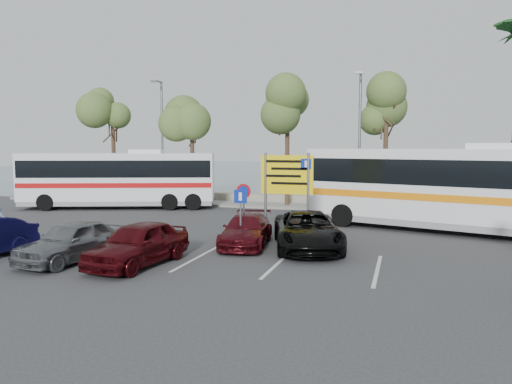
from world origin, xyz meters
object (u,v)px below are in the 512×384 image
(coach_bus_right, at_px, (448,191))
(coach_bus_left, at_px, (119,181))
(street_lamp_right, at_px, (359,134))
(direction_sign, at_px, (287,181))
(car_red, at_px, (138,244))
(street_lamp_left, at_px, (162,135))
(suv_black, at_px, (307,231))
(car_silver_a, at_px, (72,241))
(car_maroon, at_px, (246,230))

(coach_bus_right, bearing_deg, coach_bus_left, 169.69)
(street_lamp_right, xyz_separation_m, direction_sign, (-2.00, -10.32, -2.17))
(car_red, bearing_deg, coach_bus_right, 50.14)
(direction_sign, distance_m, coach_bus_right, 7.58)
(direction_sign, relative_size, coach_bus_right, 0.28)
(coach_bus_right, relative_size, car_red, 3.11)
(street_lamp_left, distance_m, coach_bus_right, 18.86)
(street_lamp_left, bearing_deg, coach_bus_left, -115.68)
(coach_bus_left, xyz_separation_m, coach_bus_right, (18.95, -3.45, 0.15))
(coach_bus_right, bearing_deg, suv_black, -133.66)
(street_lamp_left, height_order, car_silver_a, street_lamp_left)
(direction_sign, bearing_deg, coach_bus_left, 149.62)
(coach_bus_right, relative_size, suv_black, 2.56)
(car_maroon, distance_m, suv_black, 2.40)
(car_silver_a, bearing_deg, direction_sign, 54.05)
(direction_sign, height_order, car_silver_a, direction_sign)
(car_silver_a, xyz_separation_m, suv_black, (7.20, 4.21, 0.01))
(car_maroon, bearing_deg, suv_black, -8.09)
(coach_bus_left, relative_size, car_maroon, 2.88)
(direction_sign, bearing_deg, street_lamp_left, 136.83)
(coach_bus_right, relative_size, car_maroon, 3.14)
(car_silver_a, height_order, car_red, car_red)
(car_silver_a, bearing_deg, coach_bus_left, 125.57)
(street_lamp_left, xyz_separation_m, coach_bus_left, (-1.45, -3.02, -2.89))
(street_lamp_left, xyz_separation_m, car_red, (7.40, -16.07, -3.88))
(coach_bus_right, bearing_deg, car_silver_a, -142.02)
(street_lamp_right, distance_m, car_silver_a, 18.51)
(street_lamp_left, xyz_separation_m, car_silver_a, (5.00, -16.23, -3.91))
(coach_bus_left, relative_size, suv_black, 2.35)
(street_lamp_right, distance_m, car_red, 17.45)
(street_lamp_left, height_order, suv_black, street_lamp_left)
(street_lamp_left, bearing_deg, direction_sign, -43.17)
(coach_bus_right, height_order, car_silver_a, coach_bus_right)
(direction_sign, relative_size, car_red, 0.86)
(street_lamp_left, relative_size, street_lamp_right, 1.00)
(street_lamp_right, bearing_deg, street_lamp_left, 180.00)
(street_lamp_left, distance_m, car_red, 18.11)
(car_maroon, bearing_deg, street_lamp_left, 121.10)
(car_maroon, bearing_deg, coach_bus_right, 27.71)
(coach_bus_left, xyz_separation_m, suv_black, (13.65, -9.00, -1.00))
(street_lamp_right, xyz_separation_m, suv_black, (-0.80, -12.02, -3.89))
(street_lamp_right, height_order, car_maroon, street_lamp_right)
(car_red, bearing_deg, coach_bus_left, 130.75)
(street_lamp_right, bearing_deg, car_maroon, -104.91)
(street_lamp_left, relative_size, car_red, 1.91)
(car_silver_a, bearing_deg, car_red, 13.35)
(coach_bus_right, height_order, car_red, coach_bus_right)
(direction_sign, bearing_deg, street_lamp_right, 79.06)
(car_maroon, bearing_deg, direction_sign, 46.56)
(direction_sign, height_order, car_red, direction_sign)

